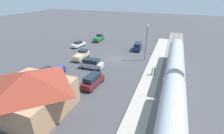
% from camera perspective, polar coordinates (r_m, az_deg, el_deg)
% --- Properties ---
extents(ground_plane, '(200.00, 200.00, 0.00)m').
position_cam_1_polar(ground_plane, '(40.20, 0.86, 2.86)').
color(ground_plane, '#424247').
extents(railway_track, '(4.80, 70.00, 0.30)m').
position_cam_1_polar(railway_track, '(38.07, 21.03, -0.11)').
color(railway_track, slate).
rests_on(railway_track, ground).
extents(platform, '(3.20, 46.00, 0.30)m').
position_cam_1_polar(platform, '(38.14, 15.09, 0.90)').
color(platform, '#A8A399').
rests_on(platform, ground).
extents(station_building, '(10.42, 9.73, 6.05)m').
position_cam_1_polar(station_building, '(24.47, -27.17, -7.78)').
color(station_building, tan).
rests_on(station_building, ground).
extents(pedestrian_on_platform, '(0.36, 0.36, 1.71)m').
position_cam_1_polar(pedestrian_on_platform, '(32.39, 14.19, -1.27)').
color(pedestrian_on_platform, '#333338').
rests_on(pedestrian_on_platform, platform).
extents(pedestrian_waiting_far, '(0.36, 0.36, 1.71)m').
position_cam_1_polar(pedestrian_waiting_far, '(32.80, 15.04, -1.02)').
color(pedestrian_waiting_far, '#333338').
rests_on(pedestrian_waiting_far, platform).
extents(pickup_tan, '(2.14, 5.46, 2.14)m').
position_cam_1_polar(pickup_tan, '(40.72, -10.84, 4.25)').
color(pickup_tan, '#C6B284').
rests_on(pickup_tan, ground).
extents(suv_navy, '(2.36, 5.05, 2.22)m').
position_cam_1_polar(suv_navy, '(46.84, 9.12, 7.34)').
color(suv_navy, navy).
rests_on(suv_navy, ground).
extents(pickup_green, '(2.21, 5.49, 2.14)m').
position_cam_1_polar(pickup_green, '(55.65, -4.79, 10.31)').
color(pickup_green, '#236638').
rests_on(pickup_green, ground).
extents(suv_silver, '(5.01, 2.63, 2.22)m').
position_cam_1_polar(suv_silver, '(35.13, -7.28, 1.25)').
color(suv_silver, silver).
rests_on(suv_silver, ground).
extents(suv_maroon, '(2.44, 5.07, 2.22)m').
position_cam_1_polar(suv_maroon, '(28.55, -6.89, -4.73)').
color(suv_maroon, maroon).
rests_on(suv_maroon, ground).
extents(pickup_blue, '(3.02, 5.69, 2.14)m').
position_cam_1_polar(pickup_blue, '(33.91, -20.70, -1.43)').
color(pickup_blue, '#283D9E').
rests_on(pickup_blue, ground).
extents(sedan_white, '(2.56, 4.74, 1.74)m').
position_cam_1_polar(sedan_white, '(50.18, -11.89, 8.01)').
color(sedan_white, white).
rests_on(sedan_white, ground).
extents(light_pole_near_platform, '(0.44, 0.44, 8.64)m').
position_cam_1_polar(light_pole_near_platform, '(38.74, 12.24, 9.79)').
color(light_pole_near_platform, '#515156').
rests_on(light_pole_near_platform, ground).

